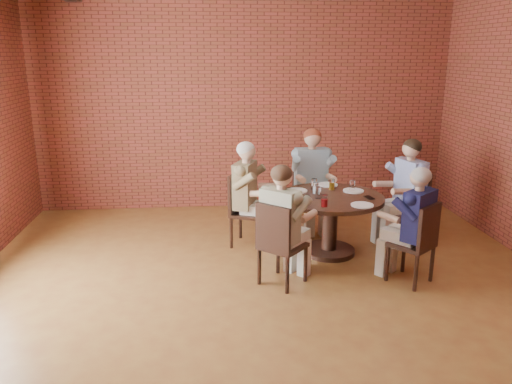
{
  "coord_description": "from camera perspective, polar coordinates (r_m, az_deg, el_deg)",
  "views": [
    {
      "loc": [
        -0.57,
        -4.39,
        2.44
      ],
      "look_at": [
        -0.06,
        1.0,
        0.92
      ],
      "focal_mm": 35.0,
      "sensor_mm": 36.0,
      "label": 1
    }
  ],
  "objects": [
    {
      "name": "floor",
      "position": [
        5.05,
        1.75,
        -13.21
      ],
      "size": [
        7.0,
        7.0,
        0.0
      ],
      "primitive_type": "plane",
      "color": "olive",
      "rests_on": "ground"
    },
    {
      "name": "wall_back",
      "position": [
        7.94,
        -1.32,
        10.3
      ],
      "size": [
        7.0,
        0.0,
        7.0
      ],
      "primitive_type": "plane",
      "rotation": [
        1.57,
        0.0,
        0.0
      ],
      "color": "maroon",
      "rests_on": "ground"
    },
    {
      "name": "dining_table",
      "position": [
        6.23,
        8.48,
        -2.39
      ],
      "size": [
        1.29,
        1.29,
        0.75
      ],
      "color": "#321810",
      "rests_on": "floor"
    },
    {
      "name": "chair_a",
      "position": [
        6.87,
        17.21,
        -1.29
      ],
      "size": [
        0.55,
        0.55,
        0.96
      ],
      "rotation": [
        0.0,
        0.0,
        -1.3
      ],
      "color": "#321810",
      "rests_on": "floor"
    },
    {
      "name": "diner_a",
      "position": [
        6.77,
        16.71,
        -0.0
      ],
      "size": [
        0.8,
        0.71,
        1.38
      ],
      "primitive_type": null,
      "rotation": [
        0.0,
        0.0,
        -1.3
      ],
      "color": "#394794",
      "rests_on": "floor"
    },
    {
      "name": "chair_b",
      "position": [
        7.21,
        6.18,
        0.2
      ],
      "size": [
        0.49,
        0.49,
        0.99
      ],
      "rotation": [
        0.0,
        0.0,
        0.04
      ],
      "color": "#321810",
      "rests_on": "floor"
    },
    {
      "name": "diner_b",
      "position": [
        7.07,
        6.41,
        1.41
      ],
      "size": [
        0.61,
        0.74,
        1.42
      ],
      "primitive_type": null,
      "rotation": [
        0.0,
        0.0,
        0.04
      ],
      "color": "#8199A4",
      "rests_on": "floor"
    },
    {
      "name": "chair_c",
      "position": [
        6.47,
        -1.51,
        -1.66
      ],
      "size": [
        0.57,
        0.57,
        0.95
      ],
      "rotation": [
        0.0,
        0.0,
        1.19
      ],
      "color": "#321810",
      "rests_on": "floor"
    },
    {
      "name": "diner_c",
      "position": [
        6.4,
        -0.75,
        -0.31
      ],
      "size": [
        0.82,
        0.75,
        1.36
      ],
      "primitive_type": null,
      "rotation": [
        0.0,
        0.0,
        1.19
      ],
      "color": "brown",
      "rests_on": "floor"
    },
    {
      "name": "chair_d",
      "position": [
        5.31,
        2.58,
        -5.68
      ],
      "size": [
        0.6,
        0.6,
        0.93
      ],
      "rotation": [
        0.0,
        0.0,
        2.41
      ],
      "color": "#321810",
      "rests_on": "floor"
    },
    {
      "name": "diner_d",
      "position": [
        5.33,
        3.11,
        -3.85
      ],
      "size": [
        0.82,
        0.83,
        1.33
      ],
      "primitive_type": null,
      "rotation": [
        0.0,
        0.0,
        2.41
      ],
      "color": "tan",
      "rests_on": "floor"
    },
    {
      "name": "chair_e",
      "position": [
        5.64,
        18.08,
        -5.29
      ],
      "size": [
        0.57,
        0.57,
        0.91
      ],
      "rotation": [
        0.0,
        0.0,
        3.81
      ],
      "color": "#321810",
      "rests_on": "floor"
    },
    {
      "name": "diner_e",
      "position": [
        5.62,
        17.49,
        -3.71
      ],
      "size": [
        0.78,
        0.8,
        1.29
      ],
      "primitive_type": null,
      "rotation": [
        0.0,
        0.0,
        3.81
      ],
      "color": "#16153D",
      "rests_on": "floor"
    },
    {
      "name": "plate_a",
      "position": [
        6.41,
        11.06,
        0.14
      ],
      "size": [
        0.26,
        0.26,
        0.01
      ],
      "primitive_type": "cylinder",
      "color": "white",
      "rests_on": "dining_table"
    },
    {
      "name": "plate_b",
      "position": [
        6.65,
        8.21,
        0.84
      ],
      "size": [
        0.26,
        0.26,
        0.01
      ],
      "primitive_type": "cylinder",
      "color": "white",
      "rests_on": "dining_table"
    },
    {
      "name": "plate_c",
      "position": [
        6.32,
        4.71,
        0.16
      ],
      "size": [
        0.26,
        0.26,
        0.01
      ],
      "primitive_type": "cylinder",
      "color": "white",
      "rests_on": "dining_table"
    },
    {
      "name": "plate_d",
      "position": [
        5.83,
        12.05,
        -1.47
      ],
      "size": [
        0.26,
        0.26,
        0.01
      ],
      "primitive_type": "cylinder",
      "color": "white",
      "rests_on": "dining_table"
    },
    {
      "name": "glass_a",
      "position": [
        6.39,
        10.94,
        0.68
      ],
      "size": [
        0.07,
        0.07,
        0.14
      ],
      "primitive_type": "cylinder",
      "color": "white",
      "rests_on": "dining_table"
    },
    {
      "name": "glass_b",
      "position": [
        6.42,
        8.67,
        0.86
      ],
      "size": [
        0.07,
        0.07,
        0.14
      ],
      "primitive_type": "cylinder",
      "color": "white",
      "rests_on": "dining_table"
    },
    {
      "name": "glass_c",
      "position": [
        6.41,
        6.66,
        0.91
      ],
      "size": [
        0.07,
        0.07,
        0.14
      ],
      "primitive_type": "cylinder",
      "color": "white",
      "rests_on": "dining_table"
    },
    {
      "name": "glass_d",
      "position": [
        6.22,
        6.83,
        0.46
      ],
      "size": [
        0.07,
        0.07,
        0.14
      ],
      "primitive_type": "cylinder",
      "color": "white",
      "rests_on": "dining_table"
    },
    {
      "name": "glass_e",
      "position": [
        6.02,
        7.12,
        -0.08
      ],
      "size": [
        0.07,
        0.07,
        0.14
      ],
      "primitive_type": "cylinder",
      "color": "white",
      "rests_on": "dining_table"
    },
    {
      "name": "glass_f",
      "position": [
        5.7,
        7.82,
        -1.0
      ],
      "size": [
        0.07,
        0.07,
        0.14
      ],
      "primitive_type": "cylinder",
      "color": "white",
      "rests_on": "dining_table"
    },
    {
      "name": "smartphone",
      "position": [
        6.16,
        12.79,
        -0.61
      ],
      "size": [
        0.1,
        0.16,
        0.01
      ],
      "primitive_type": "cube",
      "rotation": [
        0.0,
        0.0,
        0.18
      ],
      "color": "black",
      "rests_on": "dining_table"
    }
  ]
}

